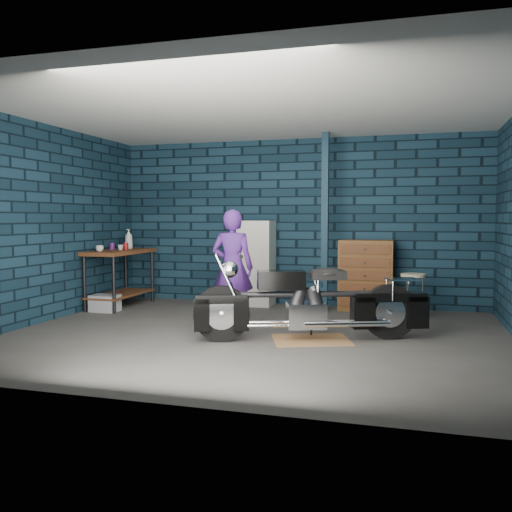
{
  "coord_description": "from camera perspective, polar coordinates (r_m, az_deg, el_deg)",
  "views": [
    {
      "loc": [
        1.8,
        -6.19,
        1.42
      ],
      "look_at": [
        -0.06,
        0.3,
        0.95
      ],
      "focal_mm": 38.0,
      "sensor_mm": 36.0,
      "label": 1
    }
  ],
  "objects": [
    {
      "name": "motorcycle",
      "position": [
        6.32,
        5.85,
        -4.28
      ],
      "size": [
        2.39,
        1.38,
        1.02
      ],
      "primitive_type": null,
      "rotation": [
        0.0,
        0.0,
        0.35
      ],
      "color": "black",
      "rests_on": "ground"
    },
    {
      "name": "drip_mat",
      "position": [
        6.41,
        5.82,
        -8.76
      ],
      "size": [
        1.05,
        0.92,
        0.01
      ],
      "primitive_type": "cube",
      "rotation": [
        0.0,
        0.0,
        0.35
      ],
      "color": "brown",
      "rests_on": "ground"
    },
    {
      "name": "shop_stool",
      "position": [
        8.05,
        16.17,
        -4.03
      ],
      "size": [
        0.36,
        0.36,
        0.63
      ],
      "primitive_type": null,
      "rotation": [
        0.0,
        0.0,
        0.06
      ],
      "color": "#BEB18F",
      "rests_on": "ground"
    },
    {
      "name": "cup_b",
      "position": [
        8.89,
        -14.08,
        0.88
      ],
      "size": [
        0.12,
        0.12,
        0.08
      ],
      "primitive_type": "imported",
      "rotation": [
        0.0,
        0.0,
        -0.42
      ],
      "color": "#BEB18F",
      "rests_on": "workbench"
    },
    {
      "name": "locker",
      "position": [
        8.8,
        -0.29,
        -0.75
      ],
      "size": [
        0.64,
        0.46,
        1.38
      ],
      "primitive_type": "cube",
      "color": "silver",
      "rests_on": "ground"
    },
    {
      "name": "bottle",
      "position": [
        9.26,
        -13.25,
        1.77
      ],
      "size": [
        0.15,
        0.15,
        0.33
      ],
      "primitive_type": "imported",
      "rotation": [
        0.0,
        0.0,
        -0.25
      ],
      "color": "#96989E",
      "rests_on": "workbench"
    },
    {
      "name": "cup_a",
      "position": [
        8.61,
        -16.14,
        0.77
      ],
      "size": [
        0.12,
        0.12,
        0.09
      ],
      "primitive_type": "imported",
      "rotation": [
        0.0,
        0.0,
        -0.01
      ],
      "color": "#BEB18F",
      "rests_on": "workbench"
    },
    {
      "name": "mug_red",
      "position": [
        8.98,
        -13.55,
        1.01
      ],
      "size": [
        0.09,
        0.09,
        0.11
      ],
      "primitive_type": "cylinder",
      "rotation": [
        0.0,
        0.0,
        0.03
      ],
      "color": "maroon",
      "rests_on": "workbench"
    },
    {
      "name": "storage_bin",
      "position": [
        8.58,
        -15.62,
        -4.8
      ],
      "size": [
        0.41,
        0.29,
        0.25
      ],
      "primitive_type": "cube",
      "color": "#96989E",
      "rests_on": "ground"
    },
    {
      "name": "tool_chest",
      "position": [
        8.49,
        11.48,
        -2.0
      ],
      "size": [
        0.81,
        0.45,
        1.08
      ],
      "primitive_type": "cube",
      "color": "brown",
      "rests_on": "ground"
    },
    {
      "name": "person",
      "position": [
        7.15,
        -2.5,
        -1.22
      ],
      "size": [
        0.59,
        0.42,
        1.53
      ],
      "primitive_type": "imported",
      "rotation": [
        0.0,
        0.0,
        3.23
      ],
      "color": "#472078",
      "rests_on": "ground"
    },
    {
      "name": "mug_purple",
      "position": [
        9.04,
        -14.91,
        0.99
      ],
      "size": [
        0.09,
        0.09,
        0.11
      ],
      "primitive_type": "cylinder",
      "rotation": [
        0.0,
        0.0,
        -0.17
      ],
      "color": "#551A69",
      "rests_on": "workbench"
    },
    {
      "name": "workbench",
      "position": [
        8.97,
        -14.09,
        -2.28
      ],
      "size": [
        0.6,
        1.4,
        0.91
      ],
      "primitive_type": "cube",
      "color": "brown",
      "rests_on": "ground"
    },
    {
      "name": "ground",
      "position": [
        6.6,
        -0.23,
        -8.4
      ],
      "size": [
        6.0,
        6.0,
        0.0
      ],
      "primitive_type": "plane",
      "color": "#44423F",
      "rests_on": "ground"
    },
    {
      "name": "room_walls",
      "position": [
        7.0,
        1.04,
        7.98
      ],
      "size": [
        6.02,
        5.01,
        2.71
      ],
      "color": "black",
      "rests_on": "ground"
    },
    {
      "name": "support_post",
      "position": [
        8.24,
        7.26,
        3.5
      ],
      "size": [
        0.1,
        0.1,
        2.7
      ],
      "primitive_type": "cube",
      "color": "#112736",
      "rests_on": "ground"
    }
  ]
}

